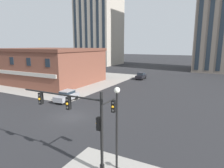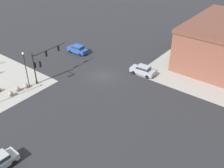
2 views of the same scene
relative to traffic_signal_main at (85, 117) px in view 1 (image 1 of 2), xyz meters
The scene contains 8 objects.
ground_plane 10.75m from the traffic_signal_main, 135.81° to the left, with size 320.00×320.00×0.00m, color #262628.
sidewalk_far_corner 38.58m from the traffic_signal_main, 135.21° to the left, with size 32.00×32.00×0.02m, color gray.
traffic_signal_main is the anchor object (origin of this frame).
street_lamp_corner_near 2.81m from the traffic_signal_main, 11.95° to the right, with size 0.36×0.36×6.12m.
car_main_northbound_near 17.37m from the traffic_signal_main, 134.90° to the left, with size 2.11×4.51×1.68m.
car_main_southbound_far 37.78m from the traffic_signal_main, 103.44° to the left, with size 2.07×4.49×1.68m.
storefront_block_near_corner 34.96m from the traffic_signal_main, 138.09° to the left, with size 19.90×17.02×7.81m.
residential_tower_skyline_left 79.38m from the traffic_signal_main, 120.39° to the left, with size 16.66×16.76×51.76m.
Camera 1 is at (14.92, -17.64, 8.52)m, focal length 31.53 mm.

